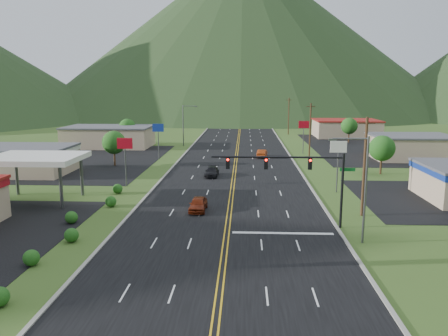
{
  "coord_description": "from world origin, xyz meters",
  "views": [
    {
      "loc": [
        1.52,
        -25.44,
        12.9
      ],
      "look_at": [
        -0.62,
        19.62,
        4.5
      ],
      "focal_mm": 35.0,
      "sensor_mm": 36.0,
      "label": 1
    }
  ],
  "objects_px": {
    "streetlight_east": "(362,183)",
    "streetlight_west": "(185,123)",
    "gas_canopy": "(36,159)",
    "traffic_signal": "(299,171)",
    "car_dark_mid": "(212,172)",
    "car_red_far": "(262,154)",
    "car_red_near": "(198,204)"
  },
  "relations": [
    {
      "from": "gas_canopy",
      "to": "car_red_far",
      "type": "relative_size",
      "value": 2.26
    },
    {
      "from": "gas_canopy",
      "to": "car_red_far",
      "type": "height_order",
      "value": "gas_canopy"
    },
    {
      "from": "streetlight_east",
      "to": "streetlight_west",
      "type": "bearing_deg",
      "value": 110.86
    },
    {
      "from": "streetlight_west",
      "to": "car_dark_mid",
      "type": "height_order",
      "value": "streetlight_west"
    },
    {
      "from": "traffic_signal",
      "to": "gas_canopy",
      "type": "bearing_deg",
      "value": 164.3
    },
    {
      "from": "car_red_near",
      "to": "car_red_far",
      "type": "xyz_separation_m",
      "value": [
        8.11,
        36.08,
        0.01
      ]
    },
    {
      "from": "traffic_signal",
      "to": "gas_canopy",
      "type": "height_order",
      "value": "traffic_signal"
    },
    {
      "from": "streetlight_west",
      "to": "car_dark_mid",
      "type": "bearing_deg",
      "value": -75.66
    },
    {
      "from": "traffic_signal",
      "to": "streetlight_west",
      "type": "distance_m",
      "value": 58.88
    },
    {
      "from": "streetlight_east",
      "to": "streetlight_west",
      "type": "distance_m",
      "value": 64.21
    },
    {
      "from": "traffic_signal",
      "to": "streetlight_east",
      "type": "relative_size",
      "value": 1.46
    },
    {
      "from": "streetlight_east",
      "to": "car_red_near",
      "type": "bearing_deg",
      "value": 148.7
    },
    {
      "from": "traffic_signal",
      "to": "streetlight_west",
      "type": "height_order",
      "value": "streetlight_west"
    },
    {
      "from": "car_red_near",
      "to": "car_dark_mid",
      "type": "distance_m",
      "value": 18.11
    },
    {
      "from": "traffic_signal",
      "to": "car_dark_mid",
      "type": "bearing_deg",
      "value": 112.94
    },
    {
      "from": "streetlight_east",
      "to": "car_red_near",
      "type": "relative_size",
      "value": 2.13
    },
    {
      "from": "streetlight_west",
      "to": "car_dark_mid",
      "type": "distance_m",
      "value": 34.44
    },
    {
      "from": "gas_canopy",
      "to": "car_red_near",
      "type": "xyz_separation_m",
      "value": [
        18.69,
        -3.19,
        -4.15
      ]
    },
    {
      "from": "streetlight_west",
      "to": "car_dark_mid",
      "type": "xyz_separation_m",
      "value": [
        8.46,
        -33.08,
        -4.52
      ]
    },
    {
      "from": "traffic_signal",
      "to": "gas_canopy",
      "type": "relative_size",
      "value": 1.31
    },
    {
      "from": "traffic_signal",
      "to": "streetlight_east",
      "type": "height_order",
      "value": "streetlight_east"
    },
    {
      "from": "car_dark_mid",
      "to": "streetlight_east",
      "type": "bearing_deg",
      "value": -60.49
    },
    {
      "from": "car_red_near",
      "to": "car_dark_mid",
      "type": "height_order",
      "value": "car_red_near"
    },
    {
      "from": "streetlight_west",
      "to": "gas_canopy",
      "type": "height_order",
      "value": "streetlight_west"
    },
    {
      "from": "gas_canopy",
      "to": "car_red_far",
      "type": "distance_m",
      "value": 42.63
    },
    {
      "from": "streetlight_east",
      "to": "traffic_signal",
      "type": "bearing_deg",
      "value": 139.61
    },
    {
      "from": "gas_canopy",
      "to": "car_dark_mid",
      "type": "height_order",
      "value": "gas_canopy"
    },
    {
      "from": "streetlight_west",
      "to": "car_red_far",
      "type": "distance_m",
      "value": 22.8
    },
    {
      "from": "streetlight_east",
      "to": "gas_canopy",
      "type": "distance_m",
      "value": 35.28
    },
    {
      "from": "streetlight_east",
      "to": "car_dark_mid",
      "type": "xyz_separation_m",
      "value": [
        -14.4,
        26.92,
        -4.52
      ]
    },
    {
      "from": "streetlight_east",
      "to": "gas_canopy",
      "type": "relative_size",
      "value": 0.9
    },
    {
      "from": "streetlight_east",
      "to": "car_red_far",
      "type": "relative_size",
      "value": 2.03
    }
  ]
}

